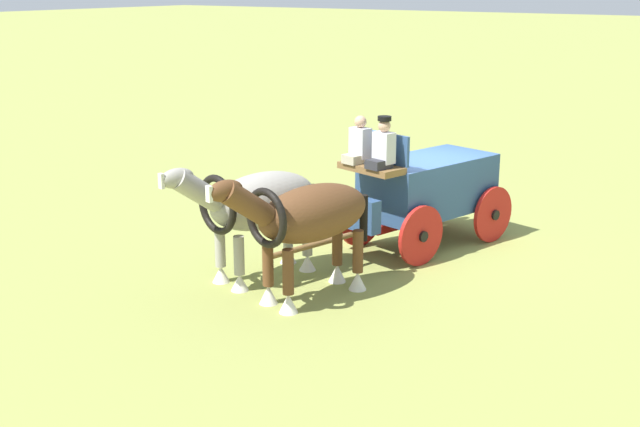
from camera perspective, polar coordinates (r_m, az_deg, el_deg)
The scene contains 4 objects.
ground_plane at distance 16.51m, azimuth 7.32°, elevation -2.04°, with size 220.00×220.00×0.00m, color olive.
show_wagon at distance 16.07m, azimuth 7.06°, elevation 1.78°, with size 5.59×2.36×2.73m.
draft_horse_near at distance 13.18m, azimuth -0.90°, elevation -0.30°, with size 3.14×1.41×2.24m.
draft_horse_off at distance 14.17m, azimuth -4.30°, elevation 0.64°, with size 3.13×1.47×2.19m.
Camera 1 is at (14.06, 7.05, 5.03)m, focal length 46.60 mm.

